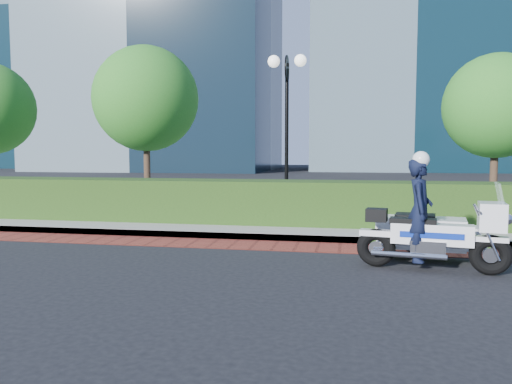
% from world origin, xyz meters
% --- Properties ---
extents(ground, '(120.00, 120.00, 0.00)m').
position_xyz_m(ground, '(0.00, 0.00, 0.00)').
color(ground, black).
rests_on(ground, ground).
extents(brick_strip, '(60.00, 1.00, 0.01)m').
position_xyz_m(brick_strip, '(0.00, 1.50, 0.01)').
color(brick_strip, maroon).
rests_on(brick_strip, ground).
extents(sidewalk, '(60.00, 8.00, 0.15)m').
position_xyz_m(sidewalk, '(0.00, 6.00, 0.07)').
color(sidewalk, gray).
rests_on(sidewalk, ground).
extents(hedge_main, '(18.00, 1.20, 1.00)m').
position_xyz_m(hedge_main, '(0.00, 3.60, 0.65)').
color(hedge_main, black).
rests_on(hedge_main, sidewalk).
extents(lamppost, '(1.02, 0.70, 4.21)m').
position_xyz_m(lamppost, '(1.00, 5.20, 2.96)').
color(lamppost, black).
rests_on(lamppost, sidewalk).
extents(tree_b, '(3.20, 3.20, 4.89)m').
position_xyz_m(tree_b, '(-3.50, 6.50, 3.43)').
color(tree_b, '#332319').
rests_on(tree_b, sidewalk).
extents(tree_c, '(2.80, 2.80, 4.30)m').
position_xyz_m(tree_c, '(6.50, 6.50, 3.05)').
color(tree_c, '#332319').
rests_on(tree_c, sidewalk).
extents(tower_far_left, '(16.00, 14.00, 34.00)m').
position_xyz_m(tower_far_left, '(-36.00, 46.00, 17.00)').
color(tower_far_left, black).
rests_on(tower_far_left, ground).
extents(police_motorcycle, '(2.28, 1.78, 1.85)m').
position_xyz_m(police_motorcycle, '(3.88, 0.29, 0.63)').
color(police_motorcycle, black).
rests_on(police_motorcycle, ground).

